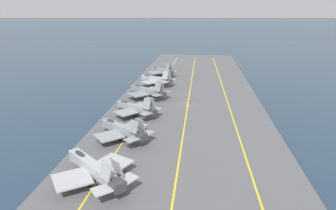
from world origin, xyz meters
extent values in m
plane|color=#23384C|center=(0.00, 0.00, 0.00)|extent=(2000.00, 2000.00, 0.00)
cube|color=#565659|center=(0.00, 0.00, 0.20)|extent=(210.25, 45.21, 0.40)
cube|color=yellow|center=(0.00, -12.43, 0.40)|extent=(189.20, 3.68, 0.01)
cube|color=yellow|center=(0.00, 0.00, 0.40)|extent=(189.22, 0.36, 0.01)
cube|color=yellow|center=(0.00, 12.43, 0.40)|extent=(189.19, 4.14, 0.01)
cube|color=#A8AAAF|center=(-44.34, 14.17, 3.06)|extent=(9.84, 10.99, 1.84)
cone|color=#5B5E60|center=(-39.43, 19.85, 3.06)|extent=(2.92, 2.99, 1.74)
cube|color=#38383A|center=(-49.37, 8.35, 3.06)|extent=(2.97, 2.97, 1.56)
ellipsoid|color=#232D38|center=(-41.77, 17.14, 3.93)|extent=(2.82, 3.04, 1.01)
cube|color=#A8AAAF|center=(-47.47, 16.29, 2.46)|extent=(7.84, 7.86, 0.28)
cube|color=#A8AAAF|center=(-41.79, 11.38, 2.46)|extent=(7.59, 7.55, 0.28)
cube|color=#A8AAAF|center=(-49.18, 10.03, 5.36)|extent=(2.25, 2.42, 2.73)
cube|color=#A8AAAF|center=(-47.72, 8.78, 5.36)|extent=(2.25, 2.42, 2.73)
cube|color=#A8AAAF|center=(-50.78, 10.26, 3.06)|extent=(3.67, 3.72, 0.20)
cube|color=#A8AAAF|center=(-47.27, 7.23, 3.06)|extent=(3.66, 3.54, 0.20)
cylinder|color=#B2B2B7|center=(-41.20, 17.80, 1.27)|extent=(0.16, 0.16, 1.74)
cylinder|color=black|center=(-41.20, 17.80, 0.70)|extent=(0.56, 0.60, 0.60)
cylinder|color=#B2B2B7|center=(-46.17, 14.01, 1.27)|extent=(0.16, 0.16, 1.74)
cylinder|color=black|center=(-46.17, 14.01, 0.70)|extent=(0.56, 0.60, 0.60)
cylinder|color=#B2B2B7|center=(-44.23, 12.33, 1.27)|extent=(0.16, 0.16, 1.74)
cylinder|color=black|center=(-44.23, 12.33, 0.70)|extent=(0.56, 0.60, 0.60)
cube|color=gray|center=(-26.59, 13.93, 2.78)|extent=(8.12, 10.37, 1.74)
cone|color=#5B5E60|center=(-22.69, 19.37, 2.78)|extent=(2.61, 2.73, 1.65)
cube|color=#38383A|center=(-30.58, 8.36, 2.78)|extent=(2.71, 2.68, 1.48)
ellipsoid|color=#232D38|center=(-24.55, 16.77, 3.61)|extent=(2.41, 2.83, 0.95)
cube|color=gray|center=(-29.69, 15.67, 2.22)|extent=(7.26, 7.30, 0.28)
cube|color=gray|center=(-23.94, 11.55, 2.22)|extent=(6.81, 6.60, 0.28)
cube|color=gray|center=(-30.60, 9.90, 4.97)|extent=(1.95, 2.26, 2.61)
cube|color=gray|center=(-29.11, 8.84, 4.97)|extent=(1.95, 2.26, 2.61)
cube|color=gray|center=(-32.15, 10.06, 2.78)|extent=(3.52, 3.53, 0.20)
cube|color=gray|center=(-28.47, 7.42, 2.78)|extent=(3.47, 3.18, 0.20)
cylinder|color=#B2B2B7|center=(-24.09, 17.40, 1.16)|extent=(0.16, 0.16, 1.52)
cylinder|color=black|center=(-24.09, 17.40, 0.70)|extent=(0.53, 0.62, 0.60)
cylinder|color=#B2B2B7|center=(-28.26, 13.68, 1.16)|extent=(0.16, 0.16, 1.52)
cylinder|color=black|center=(-28.26, 13.68, 0.70)|extent=(0.53, 0.62, 0.60)
cylinder|color=#B2B2B7|center=(-26.28, 12.27, 1.16)|extent=(0.16, 0.16, 1.52)
cylinder|color=black|center=(-26.28, 12.27, 0.70)|extent=(0.53, 0.62, 0.60)
cube|color=gray|center=(-11.18, 14.32, 2.81)|extent=(6.99, 10.54, 1.51)
cone|color=#5B5E60|center=(-7.88, 20.01, 2.81)|extent=(2.32, 2.57, 1.44)
cube|color=#38383A|center=(-14.55, 8.51, 2.81)|extent=(2.42, 2.46, 1.29)
ellipsoid|color=#232D38|center=(-9.45, 17.30, 3.53)|extent=(2.10, 2.80, 0.83)
cube|color=gray|center=(-14.26, 15.67, 2.32)|extent=(7.11, 7.11, 0.28)
cube|color=gray|center=(-8.48, 12.32, 2.32)|extent=(6.32, 6.13, 0.28)
cube|color=gray|center=(-14.63, 9.97, 5.01)|extent=(1.85, 2.30, 2.86)
cube|color=gray|center=(-13.25, 9.17, 5.01)|extent=(1.85, 2.30, 2.86)
cube|color=gray|center=(-16.19, 9.99, 2.81)|extent=(3.52, 3.44, 0.20)
cube|color=gray|center=(-12.46, 7.83, 2.81)|extent=(3.37, 2.97, 0.20)
cylinder|color=#B2B2B7|center=(-9.07, 17.96, 1.23)|extent=(0.16, 0.16, 1.65)
cylinder|color=black|center=(-9.07, 17.96, 0.70)|extent=(0.49, 0.63, 0.60)
cylinder|color=#B2B2B7|center=(-12.67, 13.87, 1.23)|extent=(0.16, 0.16, 1.65)
cylinder|color=black|center=(-12.67, 13.87, 0.70)|extent=(0.49, 0.63, 0.60)
cylinder|color=#B2B2B7|center=(-10.84, 12.80, 1.23)|extent=(0.16, 0.16, 1.65)
cylinder|color=black|center=(-10.84, 12.80, 0.70)|extent=(0.49, 0.63, 0.60)
cube|color=gray|center=(6.96, 14.31, 2.77)|extent=(8.05, 11.20, 1.52)
cone|color=#5B5E60|center=(10.90, 20.33, 2.77)|extent=(2.49, 2.75, 1.45)
cube|color=#38383A|center=(2.93, 8.14, 2.77)|extent=(2.56, 2.64, 1.29)
ellipsoid|color=#232D38|center=(9.02, 17.46, 3.49)|extent=(2.35, 2.98, 0.84)
cube|color=gray|center=(3.67, 15.96, 2.27)|extent=(7.87, 7.90, 0.28)
cube|color=gray|center=(9.80, 11.95, 2.27)|extent=(7.24, 6.97, 0.28)
cube|color=gray|center=(3.00, 9.70, 4.94)|extent=(2.02, 2.44, 2.79)
cube|color=gray|center=(4.33, 8.83, 4.94)|extent=(2.02, 2.44, 2.79)
cube|color=gray|center=(1.40, 9.75, 2.77)|extent=(3.65, 3.63, 0.20)
cube|color=gray|center=(5.01, 7.38, 2.77)|extent=(3.50, 3.26, 0.20)
cylinder|color=#B2B2B7|center=(9.48, 18.16, 1.20)|extent=(0.16, 0.16, 1.60)
cylinder|color=black|center=(9.48, 18.16, 0.70)|extent=(0.51, 0.62, 0.60)
cylinder|color=#B2B2B7|center=(5.38, 13.84, 1.20)|extent=(0.16, 0.16, 1.60)
cylinder|color=black|center=(5.38, 13.84, 0.70)|extent=(0.51, 0.62, 0.60)
cylinder|color=#B2B2B7|center=(7.17, 12.68, 1.20)|extent=(0.16, 0.16, 1.60)
cylinder|color=black|center=(7.17, 12.68, 0.70)|extent=(0.51, 0.62, 0.60)
cube|color=#9EA3A8|center=(23.54, 13.97, 2.85)|extent=(7.11, 11.14, 1.66)
cone|color=#5B5E60|center=(26.83, 19.98, 2.85)|extent=(2.45, 2.71, 1.57)
cube|color=#38383A|center=(20.18, 7.82, 2.85)|extent=(2.59, 2.59, 1.41)
ellipsoid|color=#232D38|center=(25.26, 17.11, 3.64)|extent=(2.17, 2.95, 0.91)
cube|color=#9EA3A8|center=(20.32, 15.28, 2.32)|extent=(7.32, 7.31, 0.28)
cube|color=#9EA3A8|center=(26.38, 11.96, 2.32)|extent=(6.38, 6.26, 0.28)
cube|color=#9EA3A8|center=(20.03, 9.35, 5.14)|extent=(1.86, 2.39, 2.87)
cube|color=#9EA3A8|center=(21.55, 8.52, 5.14)|extent=(1.86, 2.39, 2.87)
cube|color=#9EA3A8|center=(18.45, 9.31, 2.85)|extent=(3.58, 3.49, 0.20)
cube|color=#9EA3A8|center=(22.36, 7.17, 2.85)|extent=(3.37, 3.01, 0.20)
cylinder|color=#B2B2B7|center=(25.64, 17.81, 1.21)|extent=(0.16, 0.16, 1.63)
cylinder|color=black|center=(25.64, 17.81, 0.70)|extent=(0.48, 0.63, 0.60)
cylinder|color=#B2B2B7|center=(21.95, 13.48, 1.21)|extent=(0.16, 0.16, 1.63)
cylinder|color=black|center=(21.95, 13.48, 0.70)|extent=(0.48, 0.63, 0.60)
cylinder|color=#B2B2B7|center=(23.99, 12.36, 1.21)|extent=(0.16, 0.16, 1.63)
cylinder|color=black|center=(23.99, 12.36, 0.70)|extent=(0.48, 0.63, 0.60)
cube|color=gray|center=(40.97, 13.94, 2.77)|extent=(8.61, 9.53, 1.55)
cone|color=#5B5E60|center=(45.30, 18.88, 2.77)|extent=(2.52, 2.58, 1.47)
cube|color=#38383A|center=(36.54, 8.88, 2.77)|extent=(2.55, 2.55, 1.32)
ellipsoid|color=#232D38|center=(43.24, 16.53, 3.51)|extent=(2.45, 2.63, 0.85)
cube|color=gray|center=(38.12, 15.93, 2.27)|extent=(7.08, 7.20, 0.28)
cube|color=gray|center=(43.32, 11.38, 2.27)|extent=(7.01, 6.80, 0.28)
cube|color=gray|center=(36.74, 10.34, 5.06)|extent=(2.11, 2.22, 2.98)
cube|color=gray|center=(37.96, 9.27, 5.06)|extent=(2.11, 2.22, 2.98)
cube|color=gray|center=(35.21, 10.66, 2.77)|extent=(3.42, 3.52, 0.20)
cube|color=gray|center=(38.48, 7.80, 2.77)|extent=(3.50, 3.28, 0.20)
cylinder|color=#B2B2B7|center=(43.74, 17.10, 1.20)|extent=(0.16, 0.16, 1.60)
cylinder|color=black|center=(43.74, 17.10, 0.70)|extent=(0.56, 0.60, 0.60)
cylinder|color=#B2B2B7|center=(39.40, 13.79, 1.20)|extent=(0.16, 0.16, 1.60)
cylinder|color=black|center=(39.40, 13.79, 0.70)|extent=(0.56, 0.60, 0.60)
cylinder|color=#B2B2B7|center=(41.03, 12.36, 1.20)|extent=(0.16, 0.16, 1.60)
cylinder|color=black|center=(41.03, 12.36, 0.70)|extent=(0.56, 0.60, 0.60)
cylinder|color=#4C473D|center=(0.16, -0.79, 0.83)|extent=(0.24, 0.24, 0.87)
cube|color=red|center=(0.16, -0.79, 1.56)|extent=(0.40, 0.46, 0.58)
sphere|color=#9E7051|center=(0.16, -0.79, 1.98)|extent=(0.22, 0.22, 0.22)
sphere|color=red|center=(0.16, -0.79, 2.04)|extent=(0.24, 0.24, 0.24)
camera|label=1|loc=(-87.38, -3.55, 28.37)|focal=32.00mm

